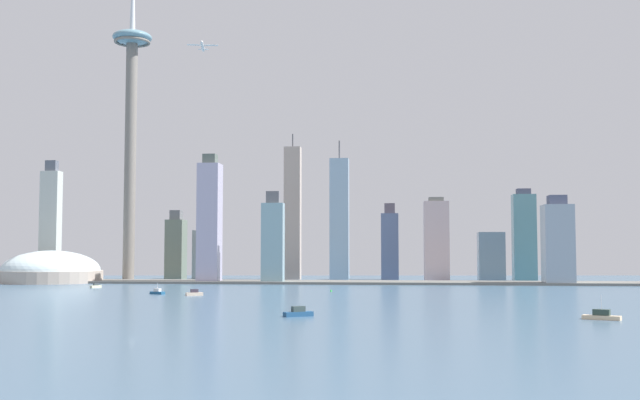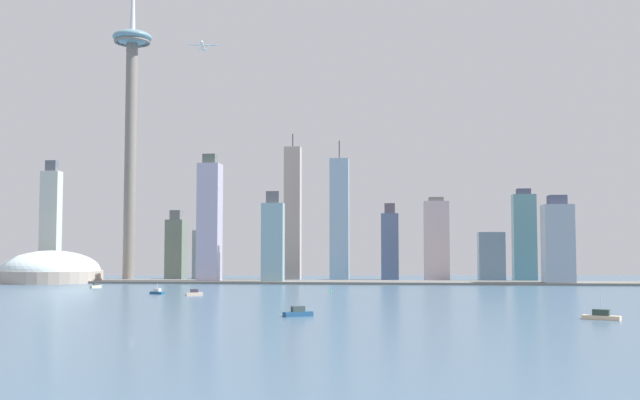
# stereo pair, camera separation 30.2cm
# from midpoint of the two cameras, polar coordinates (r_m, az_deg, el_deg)

# --- Properties ---
(ground_plane) EXTENTS (6000.00, 6000.00, 0.00)m
(ground_plane) POSITION_cam_midpoint_polar(r_m,az_deg,el_deg) (291.63, -13.93, -9.99)
(ground_plane) COLOR #426079
(waterfront_pier) EXTENTS (697.84, 59.84, 2.32)m
(waterfront_pier) POSITION_cam_midpoint_polar(r_m,az_deg,el_deg) (761.40, -1.36, -6.15)
(waterfront_pier) COLOR slate
(waterfront_pier) RESTS_ON ground
(observation_tower) EXTENTS (42.11, 42.11, 373.23)m
(observation_tower) POSITION_cam_midpoint_polar(r_m,az_deg,el_deg) (852.19, -13.93, 7.30)
(observation_tower) COLOR slate
(observation_tower) RESTS_ON ground
(stadium_dome) EXTENTS (102.50, 102.50, 40.88)m
(stadium_dome) POSITION_cam_midpoint_polar(r_m,az_deg,el_deg) (824.09, -19.46, -5.10)
(stadium_dome) COLOR #B1A294
(stadium_dome) RESTS_ON ground
(skyscraper_0) EXTENTS (24.36, 19.32, 99.44)m
(skyscraper_0) POSITION_cam_midpoint_polar(r_m,az_deg,el_deg) (854.93, 14.99, -2.64)
(skyscraper_0) COLOR #598D95
(skyscraper_0) RESTS_ON ground
(skyscraper_1) EXTENTS (20.32, 13.78, 131.98)m
(skyscraper_1) POSITION_cam_midpoint_polar(r_m,az_deg,el_deg) (891.56, -19.50, -1.66)
(skyscraper_1) COLOR #B8BFB6
(skyscraper_1) RESTS_ON ground
(skyscraper_2) EXTENTS (18.54, 14.67, 166.06)m
(skyscraper_2) POSITION_cam_midpoint_polar(r_m,az_deg,el_deg) (869.42, -2.07, -0.96)
(skyscraper_2) COLOR #B1A093
(skyscraper_2) RESTS_ON ground
(skyscraper_3) EXTENTS (27.19, 26.49, 84.52)m
(skyscraper_3) POSITION_cam_midpoint_polar(r_m,az_deg,el_deg) (753.90, 17.32, -3.08)
(skyscraper_3) COLOR #96A5B4
(skyscraper_3) RESTS_ON ground
(skyscraper_4) EXTENTS (21.50, 13.74, 90.71)m
(skyscraper_4) POSITION_cam_midpoint_polar(r_m,az_deg,el_deg) (751.34, -3.55, -3.07)
(skyscraper_4) COLOR #84ACB7
(skyscraper_4) RESTS_ON ground
(skyscraper_5) EXTENTS (19.38, 19.07, 85.47)m
(skyscraper_5) POSITION_cam_midpoint_polar(r_m,az_deg,el_deg) (861.00, 5.23, -3.33)
(skyscraper_5) COLOR slate
(skyscraper_5) RESTS_ON ground
(skyscraper_6) EXTENTS (25.90, 26.42, 88.57)m
(skyscraper_6) POSITION_cam_midpoint_polar(r_m,az_deg,el_deg) (814.91, 8.68, -3.02)
(skyscraper_6) COLOR beige
(skyscraper_6) RESTS_ON ground
(skyscraper_7) EXTENTS (26.75, 21.96, 51.37)m
(skyscraper_7) POSITION_cam_midpoint_polar(r_m,az_deg,el_deg) (810.11, 12.65, -4.18)
(skyscraper_7) COLOR slate
(skyscraper_7) RESTS_ON ground
(skyscraper_8) EXTENTS (24.37, 19.91, 68.16)m
(skyscraper_8) POSITION_cam_midpoint_polar(r_m,az_deg,el_deg) (889.12, -8.63, -4.05)
(skyscraper_8) COLOR #949B98
(skyscraper_8) RESTS_ON ground
(skyscraper_9) EXTENTS (21.44, 22.01, 128.81)m
(skyscraper_9) POSITION_cam_midpoint_polar(r_m,az_deg,el_deg) (769.27, -8.26, -1.59)
(skyscraper_9) COLOR #AFA9C5
(skyscraper_9) RESTS_ON ground
(skyscraper_10) EXTENTS (18.97, 21.32, 75.85)m
(skyscraper_10) POSITION_cam_midpoint_polar(r_m,az_deg,el_deg) (839.50, -10.72, -3.57)
(skyscraper_10) COLOR slate
(skyscraper_10) RESTS_ON ground
(skyscraper_11) EXTENTS (20.64, 17.08, 154.26)m
(skyscraper_11) POSITION_cam_midpoint_polar(r_m,az_deg,el_deg) (840.64, 1.45, -1.44)
(skyscraper_11) COLOR #90B0C9
(skyscraper_11) RESTS_ON ground
(boat_1) EXTENTS (12.59, 9.53, 4.69)m
(boat_1) POSITION_cam_midpoint_polar(r_m,az_deg,el_deg) (556.69, -9.38, -6.89)
(boat_1) COLOR beige
(boat_1) RESTS_ON ground
(boat_2) EXTENTS (14.67, 11.56, 5.00)m
(boat_2) POSITION_cam_midpoint_polar(r_m,az_deg,el_deg) (375.97, -1.66, -8.41)
(boat_2) COLOR navy
(boat_2) RESTS_ON ground
(boat_3) EXTENTS (17.40, 11.72, 11.56)m
(boat_3) POSITION_cam_midpoint_polar(r_m,az_deg,el_deg) (381.48, 20.26, -8.13)
(boat_3) COLOR beige
(boat_3) RESTS_ON ground
(boat_4) EXTENTS (12.24, 8.68, 8.53)m
(boat_4) POSITION_cam_midpoint_polar(r_m,az_deg,el_deg) (581.37, -12.06, -6.74)
(boat_4) COLOR #1D527A
(boat_4) RESTS_ON ground
(boat_5) EXTENTS (7.69, 10.40, 4.05)m
(boat_5) POSITION_cam_midpoint_polar(r_m,az_deg,el_deg) (693.71, -16.41, -6.19)
(boat_5) COLOR beige
(boat_5) RESTS_ON ground
(channel_buoy_0) EXTENTS (1.91, 1.91, 1.75)m
(channel_buoy_0) POSITION_cam_midpoint_polar(r_m,az_deg,el_deg) (605.67, 0.82, -6.77)
(channel_buoy_0) COLOR green
(channel_buoy_0) RESTS_ON ground
(airplane) EXTENTS (30.68, 31.66, 7.87)m
(airplane) POSITION_cam_midpoint_polar(r_m,az_deg,el_deg) (785.78, -8.77, 11.31)
(airplane) COLOR silver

